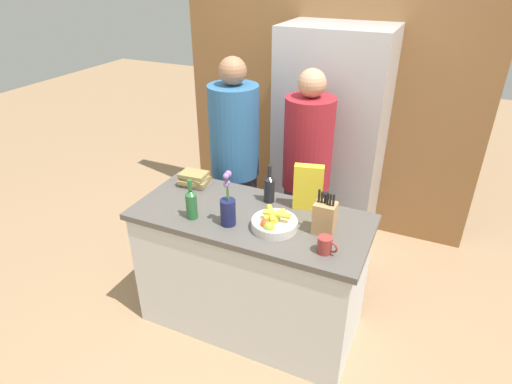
{
  "coord_description": "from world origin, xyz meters",
  "views": [
    {
      "loc": [
        0.98,
        -2.08,
        2.32
      ],
      "look_at": [
        0.0,
        0.09,
        1.02
      ],
      "focal_mm": 30.0,
      "sensor_mm": 36.0,
      "label": 1
    }
  ],
  "objects_px": {
    "flower_vase": "(228,209)",
    "bottle_vinegar": "(269,188)",
    "knife_block": "(325,218)",
    "bottle_oil": "(191,203)",
    "person_in_blue": "(307,169)",
    "cereal_box": "(308,187)",
    "book_stack": "(194,179)",
    "fruit_bowl": "(274,222)",
    "person_at_sink": "(235,157)",
    "coffee_mug": "(325,245)",
    "refrigerator": "(330,142)"
  },
  "relations": [
    {
      "from": "flower_vase",
      "to": "cereal_box",
      "type": "height_order",
      "value": "flower_vase"
    },
    {
      "from": "person_at_sink",
      "to": "coffee_mug",
      "type": "bearing_deg",
      "value": -17.58
    },
    {
      "from": "refrigerator",
      "to": "person_at_sink",
      "type": "relative_size",
      "value": 1.09
    },
    {
      "from": "fruit_bowl",
      "to": "flower_vase",
      "type": "relative_size",
      "value": 0.77
    },
    {
      "from": "cereal_box",
      "to": "knife_block",
      "type": "bearing_deg",
      "value": -51.96
    },
    {
      "from": "refrigerator",
      "to": "flower_vase",
      "type": "distance_m",
      "value": 1.45
    },
    {
      "from": "flower_vase",
      "to": "bottle_vinegar",
      "type": "distance_m",
      "value": 0.38
    },
    {
      "from": "cereal_box",
      "to": "book_stack",
      "type": "bearing_deg",
      "value": -178.26
    },
    {
      "from": "coffee_mug",
      "to": "bottle_oil",
      "type": "xyz_separation_m",
      "value": [
        -0.85,
        0.01,
        0.05
      ]
    },
    {
      "from": "fruit_bowl",
      "to": "cereal_box",
      "type": "relative_size",
      "value": 0.92
    },
    {
      "from": "bottle_oil",
      "to": "person_in_blue",
      "type": "xyz_separation_m",
      "value": [
        0.45,
        0.87,
        -0.06
      ]
    },
    {
      "from": "fruit_bowl",
      "to": "book_stack",
      "type": "xyz_separation_m",
      "value": [
        -0.72,
        0.28,
        0.01
      ]
    },
    {
      "from": "flower_vase",
      "to": "fruit_bowl",
      "type": "bearing_deg",
      "value": 14.7
    },
    {
      "from": "refrigerator",
      "to": "knife_block",
      "type": "relative_size",
      "value": 6.86
    },
    {
      "from": "bottle_vinegar",
      "to": "person_at_sink",
      "type": "bearing_deg",
      "value": 138.54
    },
    {
      "from": "refrigerator",
      "to": "bottle_oil",
      "type": "bearing_deg",
      "value": -107.72
    },
    {
      "from": "bottle_oil",
      "to": "coffee_mug",
      "type": "bearing_deg",
      "value": -0.54
    },
    {
      "from": "fruit_bowl",
      "to": "knife_block",
      "type": "distance_m",
      "value": 0.3
    },
    {
      "from": "flower_vase",
      "to": "person_at_sink",
      "type": "relative_size",
      "value": 0.21
    },
    {
      "from": "fruit_bowl",
      "to": "person_in_blue",
      "type": "relative_size",
      "value": 0.17
    },
    {
      "from": "flower_vase",
      "to": "person_at_sink",
      "type": "xyz_separation_m",
      "value": [
        -0.34,
        0.77,
        -0.04
      ]
    },
    {
      "from": "knife_block",
      "to": "bottle_vinegar",
      "type": "xyz_separation_m",
      "value": [
        -0.43,
        0.21,
        0.0
      ]
    },
    {
      "from": "refrigerator",
      "to": "person_at_sink",
      "type": "distance_m",
      "value": 0.88
    },
    {
      "from": "bottle_vinegar",
      "to": "refrigerator",
      "type": "bearing_deg",
      "value": 84.14
    },
    {
      "from": "fruit_bowl",
      "to": "bottle_oil",
      "type": "relative_size",
      "value": 1.06
    },
    {
      "from": "refrigerator",
      "to": "book_stack",
      "type": "distance_m",
      "value": 1.27
    },
    {
      "from": "fruit_bowl",
      "to": "book_stack",
      "type": "height_order",
      "value": "fruit_bowl"
    },
    {
      "from": "fruit_bowl",
      "to": "bottle_vinegar",
      "type": "height_order",
      "value": "bottle_vinegar"
    },
    {
      "from": "cereal_box",
      "to": "bottle_vinegar",
      "type": "height_order",
      "value": "cereal_box"
    },
    {
      "from": "bottle_oil",
      "to": "refrigerator",
      "type": "bearing_deg",
      "value": 72.28
    },
    {
      "from": "cereal_box",
      "to": "person_at_sink",
      "type": "height_order",
      "value": "person_at_sink"
    },
    {
      "from": "bottle_oil",
      "to": "person_in_blue",
      "type": "bearing_deg",
      "value": 62.46
    },
    {
      "from": "knife_block",
      "to": "cereal_box",
      "type": "distance_m",
      "value": 0.29
    },
    {
      "from": "refrigerator",
      "to": "bottle_oil",
      "type": "relative_size",
      "value": 7.2
    },
    {
      "from": "fruit_bowl",
      "to": "knife_block",
      "type": "xyz_separation_m",
      "value": [
        0.28,
        0.08,
        0.06
      ]
    },
    {
      "from": "bottle_vinegar",
      "to": "cereal_box",
      "type": "bearing_deg",
      "value": 4.7
    },
    {
      "from": "fruit_bowl",
      "to": "person_at_sink",
      "type": "relative_size",
      "value": 0.16
    },
    {
      "from": "person_at_sink",
      "to": "bottle_oil",
      "type": "bearing_deg",
      "value": -60.06
    },
    {
      "from": "fruit_bowl",
      "to": "knife_block",
      "type": "relative_size",
      "value": 1.01
    },
    {
      "from": "bottle_vinegar",
      "to": "person_in_blue",
      "type": "distance_m",
      "value": 0.5
    },
    {
      "from": "person_in_blue",
      "to": "bottle_oil",
      "type": "bearing_deg",
      "value": -89.62
    },
    {
      "from": "knife_block",
      "to": "coffee_mug",
      "type": "bearing_deg",
      "value": -71.45
    },
    {
      "from": "flower_vase",
      "to": "bottle_oil",
      "type": "height_order",
      "value": "flower_vase"
    },
    {
      "from": "knife_block",
      "to": "bottle_oil",
      "type": "distance_m",
      "value": 0.81
    },
    {
      "from": "book_stack",
      "to": "person_at_sink",
      "type": "xyz_separation_m",
      "value": [
        0.11,
        0.41,
        0.02
      ]
    },
    {
      "from": "knife_block",
      "to": "flower_vase",
      "type": "height_order",
      "value": "flower_vase"
    },
    {
      "from": "knife_block",
      "to": "fruit_bowl",
      "type": "bearing_deg",
      "value": -163.98
    },
    {
      "from": "book_stack",
      "to": "bottle_vinegar",
      "type": "distance_m",
      "value": 0.58
    },
    {
      "from": "knife_block",
      "to": "flower_vase",
      "type": "distance_m",
      "value": 0.57
    },
    {
      "from": "flower_vase",
      "to": "bottle_oil",
      "type": "xyz_separation_m",
      "value": [
        -0.24,
        -0.03,
        -0.0
      ]
    }
  ]
}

